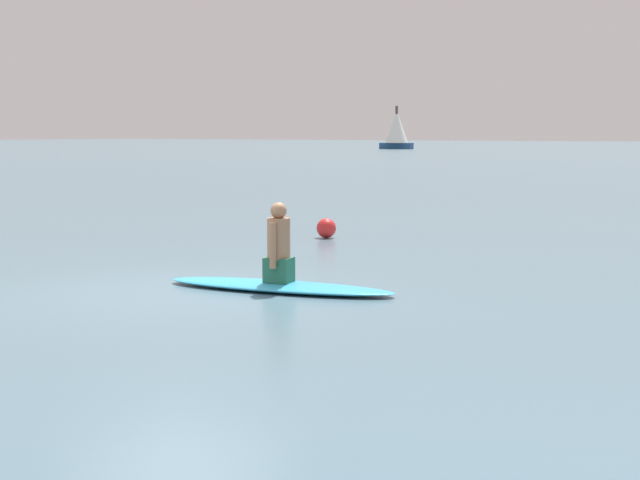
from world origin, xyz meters
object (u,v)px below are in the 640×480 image
person_paddler (279,246)px  sailboat_center_horizon (396,129)px  surfboard (279,286)px  buoy_marker (326,228)px

person_paddler → sailboat_center_horizon: sailboat_center_horizon is taller
surfboard → buoy_marker: 6.06m
surfboard → buoy_marker: size_ratio=8.25×
surfboard → person_paddler: 0.54m
surfboard → person_paddler: size_ratio=3.04×
person_paddler → sailboat_center_horizon: size_ratio=0.20×
sailboat_center_horizon → person_paddler: bearing=-67.3°
sailboat_center_horizon → buoy_marker: size_ratio=13.66×
person_paddler → sailboat_center_horizon: (91.60, 46.83, 1.94)m
buoy_marker → sailboat_center_horizon: bearing=27.1°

